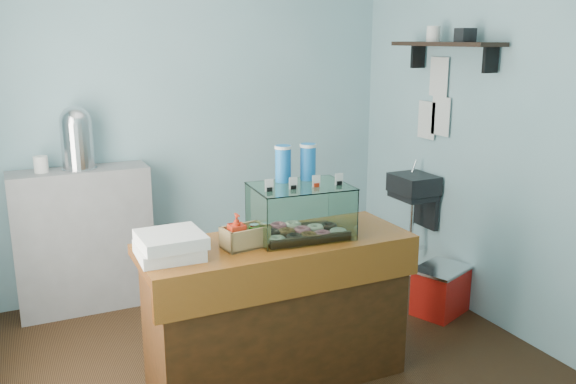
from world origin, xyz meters
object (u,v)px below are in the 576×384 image
display_case (299,207)px  red_cooler (441,290)px  counter (277,310)px  coffee_urn (77,136)px

display_case → red_cooler: 1.64m
counter → red_cooler: size_ratio=3.18×
display_case → red_cooler: bearing=16.0°
red_cooler → counter: bearing=170.1°
coffee_urn → counter: bearing=-60.5°
coffee_urn → red_cooler: 2.95m
counter → red_cooler: counter is taller
display_case → counter: bearing=-160.6°
coffee_urn → red_cooler: size_ratio=0.93×
counter → display_case: 0.64m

